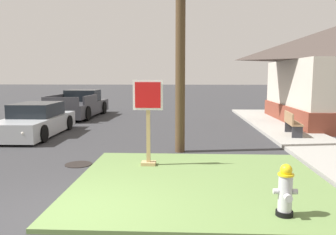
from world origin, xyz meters
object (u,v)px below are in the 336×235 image
manhole_cover (79,164)px  pickup_truck_charcoal (79,106)px  stop_sign (148,124)px  parked_sedan_silver (36,121)px  fire_hydrant (285,192)px  street_bench (292,122)px

manhole_cover → pickup_truck_charcoal: size_ratio=0.13×
stop_sign → parked_sedan_silver: size_ratio=0.47×
manhole_cover → pickup_truck_charcoal: bearing=107.2°
stop_sign → manhole_cover: bearing=172.5°
manhole_cover → fire_hydrant: bearing=-36.2°
fire_hydrant → pickup_truck_charcoal: 15.35m
parked_sedan_silver → pickup_truck_charcoal: 5.94m
parked_sedan_silver → pickup_truck_charcoal: (-0.14, 5.94, 0.07)m
fire_hydrant → pickup_truck_charcoal: (-7.52, 13.38, 0.14)m
pickup_truck_charcoal → street_bench: pickup_truck_charcoal is taller
fire_hydrant → parked_sedan_silver: 10.48m
stop_sign → pickup_truck_charcoal: 11.58m
fire_hydrant → stop_sign: 3.92m
fire_hydrant → manhole_cover: 5.43m
stop_sign → manhole_cover: size_ratio=3.05×
stop_sign → manhole_cover: stop_sign is taller
fire_hydrant → parked_sedan_silver: (-7.38, 7.44, 0.06)m
stop_sign → street_bench: bearing=41.5°
stop_sign → street_bench: size_ratio=1.46×
manhole_cover → parked_sedan_silver: parked_sedan_silver is taller
stop_sign → pickup_truck_charcoal: stop_sign is taller
fire_hydrant → manhole_cover: fire_hydrant is taller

